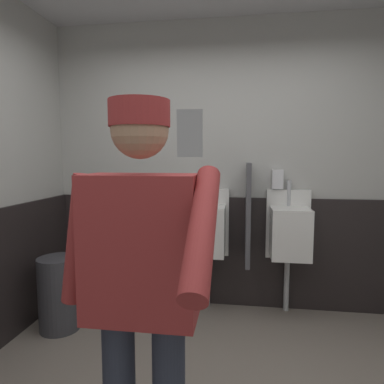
{
  "coord_description": "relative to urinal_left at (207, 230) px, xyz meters",
  "views": [
    {
      "loc": [
        0.15,
        -1.55,
        1.45
      ],
      "look_at": [
        -0.12,
        0.34,
        1.25
      ],
      "focal_mm": 31.21,
      "sensor_mm": 36.0,
      "label": 1
    }
  ],
  "objects": [
    {
      "name": "wainscot_band_back",
      "position": [
        0.15,
        0.14,
        -0.24
      ],
      "size": [
        3.32,
        0.03,
        1.07
      ],
      "primitive_type": "cube",
      "color": "black",
      "rests_on": "ground_plane"
    },
    {
      "name": "urinal_middle",
      "position": [
        0.75,
        0.0,
        0.0
      ],
      "size": [
        0.4,
        0.34,
        1.24
      ],
      "color": "white",
      "rests_on": "ground_plane"
    },
    {
      "name": "trash_bin",
      "position": [
        -1.19,
        -0.54,
        -0.47
      ],
      "size": [
        0.33,
        0.33,
        0.62
      ],
      "primitive_type": "cylinder",
      "color": "#38383D",
      "rests_on": "ground_plane"
    },
    {
      "name": "wall_back",
      "position": [
        0.15,
        0.22,
        0.59
      ],
      "size": [
        3.92,
        0.12,
        2.73
      ],
      "primitive_type": "cube",
      "color": "#B2B2AD",
      "rests_on": "ground_plane"
    },
    {
      "name": "person",
      "position": [
        -0.09,
        -1.76,
        0.21
      ],
      "size": [
        0.68,
        0.6,
        1.67
      ],
      "color": "#2D3342",
      "rests_on": "ground_plane"
    },
    {
      "name": "privacy_divider_panel",
      "position": [
        0.38,
        -0.07,
        0.17
      ],
      "size": [
        0.04,
        0.4,
        0.9
      ],
      "primitive_type": "cube",
      "color": "#4C4C51"
    },
    {
      "name": "soap_dispenser",
      "position": [
        0.64,
        0.12,
        0.47
      ],
      "size": [
        0.1,
        0.07,
        0.18
      ],
      "primitive_type": "cube",
      "color": "silver"
    },
    {
      "name": "cell_phone",
      "position": [
        0.18,
        -2.27,
        0.73
      ],
      "size": [
        0.06,
        0.04,
        0.11
      ],
      "primitive_type": "cube",
      "rotation": [
        0.13,
        0.0,
        0.08
      ],
      "color": "silver"
    },
    {
      "name": "urinal_left",
      "position": [
        0.0,
        0.0,
        0.0
      ],
      "size": [
        0.4,
        0.34,
        1.24
      ],
      "color": "white",
      "rests_on": "ground_plane"
    }
  ]
}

